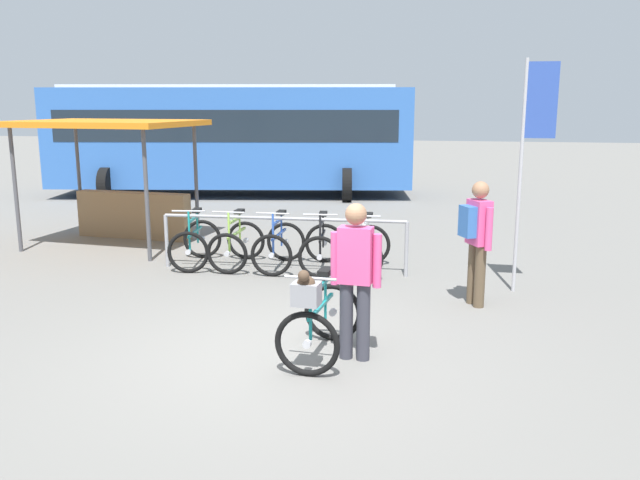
{
  "coord_description": "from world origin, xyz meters",
  "views": [
    {
      "loc": [
        1.78,
        -6.41,
        2.63
      ],
      "look_at": [
        0.25,
        1.2,
        1.0
      ],
      "focal_mm": 37.03,
      "sensor_mm": 36.0,
      "label": 1
    }
  ],
  "objects_px": {
    "racked_bike_black": "(322,248)",
    "market_stall": "(119,169)",
    "pedestrian_with_backpack": "(477,235)",
    "racked_bike_teal": "(195,243)",
    "racked_bike_lime": "(237,244)",
    "bus_distant": "(232,134)",
    "banner_flag": "(533,132)",
    "person_with_featured_bike": "(355,274)",
    "racked_bike_blue": "(279,246)",
    "featured_bicycle": "(318,316)",
    "racked_bike_white": "(366,249)"
  },
  "relations": [
    {
      "from": "racked_bike_blue",
      "to": "banner_flag",
      "type": "xyz_separation_m",
      "value": [
        3.72,
        -0.61,
        1.86
      ]
    },
    {
      "from": "person_with_featured_bike",
      "to": "market_stall",
      "type": "distance_m",
      "value": 7.2
    },
    {
      "from": "pedestrian_with_backpack",
      "to": "market_stall",
      "type": "distance_m",
      "value": 7.07
    },
    {
      "from": "racked_bike_black",
      "to": "market_stall",
      "type": "bearing_deg",
      "value": 161.62
    },
    {
      "from": "featured_bicycle",
      "to": "bus_distant",
      "type": "distance_m",
      "value": 12.8
    },
    {
      "from": "racked_bike_black",
      "to": "banner_flag",
      "type": "relative_size",
      "value": 0.36
    },
    {
      "from": "bus_distant",
      "to": "featured_bicycle",
      "type": "bearing_deg",
      "value": -67.43
    },
    {
      "from": "featured_bicycle",
      "to": "bus_distant",
      "type": "relative_size",
      "value": 0.12
    },
    {
      "from": "racked_bike_blue",
      "to": "banner_flag",
      "type": "relative_size",
      "value": 0.35
    },
    {
      "from": "market_stall",
      "to": "banner_flag",
      "type": "distance_m",
      "value": 7.5
    },
    {
      "from": "racked_bike_lime",
      "to": "market_stall",
      "type": "bearing_deg",
      "value": 152.59
    },
    {
      "from": "racked_bike_blue",
      "to": "market_stall",
      "type": "bearing_deg",
      "value": 157.87
    },
    {
      "from": "pedestrian_with_backpack",
      "to": "banner_flag",
      "type": "bearing_deg",
      "value": 48.23
    },
    {
      "from": "racked_bike_lime",
      "to": "racked_bike_white",
      "type": "relative_size",
      "value": 1.01
    },
    {
      "from": "racked_bike_teal",
      "to": "racked_bike_blue",
      "type": "xyz_separation_m",
      "value": [
        1.4,
        0.05,
        0.0
      ]
    },
    {
      "from": "featured_bicycle",
      "to": "racked_bike_blue",
      "type": "bearing_deg",
      "value": 110.6
    },
    {
      "from": "racked_bike_blue",
      "to": "market_stall",
      "type": "relative_size",
      "value": 0.34
    },
    {
      "from": "person_with_featured_bike",
      "to": "market_stall",
      "type": "bearing_deg",
      "value": 136.49
    },
    {
      "from": "banner_flag",
      "to": "market_stall",
      "type": "bearing_deg",
      "value": 164.3
    },
    {
      "from": "bus_distant",
      "to": "market_stall",
      "type": "height_order",
      "value": "bus_distant"
    },
    {
      "from": "person_with_featured_bike",
      "to": "market_stall",
      "type": "height_order",
      "value": "market_stall"
    },
    {
      "from": "racked_bike_white",
      "to": "featured_bicycle",
      "type": "relative_size",
      "value": 0.91
    },
    {
      "from": "racked_bike_blue",
      "to": "bus_distant",
      "type": "relative_size",
      "value": 0.11
    },
    {
      "from": "racked_bike_white",
      "to": "banner_flag",
      "type": "bearing_deg",
      "value": -15.9
    },
    {
      "from": "racked_bike_lime",
      "to": "market_stall",
      "type": "xyz_separation_m",
      "value": [
        -2.76,
        1.43,
        1.03
      ]
    },
    {
      "from": "racked_bike_blue",
      "to": "pedestrian_with_backpack",
      "type": "distance_m",
      "value": 3.37
    },
    {
      "from": "racked_bike_lime",
      "to": "person_with_featured_bike",
      "type": "bearing_deg",
      "value": -55.13
    },
    {
      "from": "racked_bike_white",
      "to": "pedestrian_with_backpack",
      "type": "bearing_deg",
      "value": -41.73
    },
    {
      "from": "racked_bike_lime",
      "to": "bus_distant",
      "type": "relative_size",
      "value": 0.11
    },
    {
      "from": "market_stall",
      "to": "banner_flag",
      "type": "relative_size",
      "value": 1.03
    },
    {
      "from": "market_stall",
      "to": "racked_bike_black",
      "type": "bearing_deg",
      "value": -18.38
    },
    {
      "from": "banner_flag",
      "to": "racked_bike_lime",
      "type": "bearing_deg",
      "value": 172.44
    },
    {
      "from": "racked_bike_white",
      "to": "person_with_featured_bike",
      "type": "height_order",
      "value": "person_with_featured_bike"
    },
    {
      "from": "racked_bike_black",
      "to": "market_stall",
      "type": "distance_m",
      "value": 4.5
    },
    {
      "from": "racked_bike_white",
      "to": "bus_distant",
      "type": "height_order",
      "value": "bus_distant"
    },
    {
      "from": "featured_bicycle",
      "to": "person_with_featured_bike",
      "type": "distance_m",
      "value": 0.58
    },
    {
      "from": "racked_bike_blue",
      "to": "racked_bike_lime",
      "type": "bearing_deg",
      "value": -177.98
    },
    {
      "from": "racked_bike_lime",
      "to": "person_with_featured_bike",
      "type": "height_order",
      "value": "person_with_featured_bike"
    },
    {
      "from": "racked_bike_teal",
      "to": "racked_bike_black",
      "type": "height_order",
      "value": "same"
    },
    {
      "from": "racked_bike_black",
      "to": "pedestrian_with_backpack",
      "type": "bearing_deg",
      "value": -31.47
    },
    {
      "from": "pedestrian_with_backpack",
      "to": "racked_bike_blue",
      "type": "bearing_deg",
      "value": 155.2
    },
    {
      "from": "featured_bicycle",
      "to": "banner_flag",
      "type": "relative_size",
      "value": 0.38
    },
    {
      "from": "racked_bike_blue",
      "to": "bus_distant",
      "type": "height_order",
      "value": "bus_distant"
    },
    {
      "from": "racked_bike_teal",
      "to": "bus_distant",
      "type": "height_order",
      "value": "bus_distant"
    },
    {
      "from": "racked_bike_lime",
      "to": "pedestrian_with_backpack",
      "type": "distance_m",
      "value": 4.0
    },
    {
      "from": "racked_bike_teal",
      "to": "racked_bike_lime",
      "type": "relative_size",
      "value": 1.06
    },
    {
      "from": "racked_bike_blue",
      "to": "pedestrian_with_backpack",
      "type": "height_order",
      "value": "pedestrian_with_backpack"
    },
    {
      "from": "bus_distant",
      "to": "market_stall",
      "type": "bearing_deg",
      "value": -89.63
    },
    {
      "from": "racked_bike_black",
      "to": "bus_distant",
      "type": "relative_size",
      "value": 0.11
    },
    {
      "from": "bus_distant",
      "to": "banner_flag",
      "type": "xyz_separation_m",
      "value": [
        7.22,
        -8.68,
        0.49
      ]
    }
  ]
}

